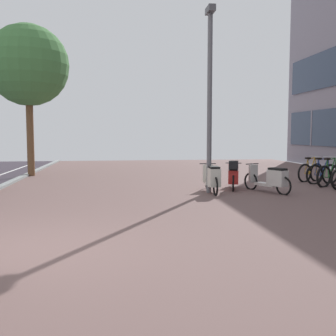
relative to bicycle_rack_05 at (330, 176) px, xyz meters
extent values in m
cube|color=brown|center=(-3.50, -6.19, -0.38)|extent=(14.40, 40.00, 0.05)
cube|color=gray|center=(3.85, 8.61, 1.71)|extent=(0.10, 0.12, 1.93)
torus|color=black|center=(-0.31, -0.15, -0.02)|extent=(0.71, 0.39, 0.75)
cylinder|color=#296630|center=(0.06, 0.03, 0.25)|extent=(0.32, 0.18, 0.66)
cylinder|color=#296630|center=(-0.12, -0.06, 0.22)|extent=(0.15, 0.10, 0.60)
cylinder|color=#296630|center=(0.01, 0.01, 0.55)|extent=(0.40, 0.21, 0.09)
cylinder|color=#296630|center=(-0.19, -0.09, -0.05)|extent=(0.26, 0.14, 0.08)
cylinder|color=#296630|center=(-0.24, -0.12, 0.25)|extent=(0.17, 0.10, 0.55)
cylinder|color=#296630|center=(0.26, 0.12, 0.27)|extent=(0.15, 0.09, 0.60)
cube|color=black|center=(-0.17, -0.08, 0.56)|extent=(0.24, 0.18, 0.06)
cylinder|color=#ADADB2|center=(0.20, 0.10, 0.62)|extent=(0.23, 0.44, 0.02)
torus|color=black|center=(-0.22, 0.62, -0.04)|extent=(0.72, 0.21, 0.72)
torus|color=black|center=(0.42, 0.74, -0.04)|extent=(0.72, 0.21, 0.72)
cylinder|color=navy|center=(0.17, 0.69, 0.22)|extent=(0.32, 0.10, 0.63)
cylinder|color=navy|center=(-0.03, 0.65, 0.20)|extent=(0.14, 0.06, 0.57)
cylinder|color=navy|center=(0.12, 0.68, 0.51)|extent=(0.40, 0.11, 0.08)
cylinder|color=navy|center=(-0.10, 0.64, -0.06)|extent=(0.26, 0.08, 0.08)
cylinder|color=navy|center=(-0.15, 0.63, 0.22)|extent=(0.17, 0.06, 0.52)
cylinder|color=navy|center=(0.37, 0.73, 0.25)|extent=(0.15, 0.06, 0.57)
cube|color=black|center=(-0.08, 0.64, 0.52)|extent=(0.23, 0.13, 0.06)
cylinder|color=#ADADB2|center=(0.31, 0.72, 0.58)|extent=(0.11, 0.48, 0.02)
torus|color=black|center=(-0.27, 1.24, -0.04)|extent=(0.67, 0.33, 0.70)
torus|color=black|center=(0.32, 1.47, -0.04)|extent=(0.67, 0.33, 0.70)
cylinder|color=#BE861B|center=(0.08, 1.38, 0.21)|extent=(0.30, 0.15, 0.61)
cylinder|color=#BE861B|center=(-0.09, 1.31, 0.18)|extent=(0.14, 0.08, 0.56)
cylinder|color=#BE861B|center=(0.04, 1.36, 0.48)|extent=(0.37, 0.18, 0.08)
cylinder|color=#BE861B|center=(-0.16, 1.28, -0.07)|extent=(0.24, 0.12, 0.08)
cylinder|color=#BE861B|center=(-0.20, 1.26, 0.21)|extent=(0.16, 0.08, 0.51)
cylinder|color=#BE861B|center=(0.26, 1.45, 0.23)|extent=(0.14, 0.08, 0.56)
cube|color=black|center=(-0.14, 1.29, 0.50)|extent=(0.24, 0.17, 0.06)
cylinder|color=#ADADB2|center=(0.21, 1.43, 0.56)|extent=(0.20, 0.45, 0.02)
torus|color=black|center=(-3.52, -0.67, -0.12)|extent=(0.21, 0.52, 0.53)
torus|color=black|center=(-3.13, 0.58, -0.12)|extent=(0.21, 0.52, 0.53)
cube|color=#B02220|center=(-3.33, -0.05, -0.14)|extent=(0.48, 0.78, 0.08)
cube|color=#B02220|center=(-3.45, -0.45, 0.06)|extent=(0.46, 0.64, 0.41)
cube|color=black|center=(-3.45, -0.45, 0.30)|extent=(0.40, 0.58, 0.06)
cylinder|color=#B02220|center=(-3.14, 0.56, 0.14)|extent=(0.10, 0.14, 0.53)
cube|color=#B02220|center=(-3.16, 0.49, 0.12)|extent=(0.33, 0.17, 0.53)
cylinder|color=black|center=(-3.15, 0.53, 0.41)|extent=(0.51, 0.18, 0.03)
cube|color=black|center=(-3.54, -0.72, 0.45)|extent=(0.35, 0.35, 0.24)
torus|color=black|center=(-2.30, -1.50, -0.11)|extent=(0.29, 0.53, 0.56)
torus|color=black|center=(-2.85, -0.33, -0.11)|extent=(0.29, 0.53, 0.56)
cube|color=silver|center=(-2.57, -0.92, -0.13)|extent=(0.56, 0.77, 0.08)
cube|color=silver|center=(-2.40, -1.29, 0.10)|extent=(0.51, 0.64, 0.46)
cube|color=black|center=(-2.40, -1.29, 0.36)|extent=(0.46, 0.58, 0.06)
cylinder|color=silver|center=(-2.84, -0.36, 0.17)|extent=(0.11, 0.14, 0.56)
cube|color=silver|center=(-2.81, -0.42, 0.14)|extent=(0.32, 0.21, 0.55)
cylinder|color=black|center=(-2.83, -0.38, 0.45)|extent=(0.48, 0.25, 0.03)
torus|color=black|center=(-4.24, -1.32, -0.11)|extent=(0.08, 0.56, 0.56)
torus|color=black|center=(-4.18, -0.10, -0.11)|extent=(0.08, 0.56, 0.56)
cube|color=beige|center=(-4.21, -0.71, -0.13)|extent=(0.31, 0.70, 0.08)
cube|color=beige|center=(-4.23, -1.10, 0.13)|extent=(0.33, 0.55, 0.52)
cube|color=black|center=(-4.23, -1.10, 0.41)|extent=(0.28, 0.50, 0.06)
cylinder|color=beige|center=(-4.18, -0.12, 0.17)|extent=(0.08, 0.12, 0.56)
cube|color=beige|center=(-4.19, -0.20, 0.14)|extent=(0.32, 0.09, 0.55)
cylinder|color=black|center=(-4.18, -0.15, 0.45)|extent=(0.52, 0.05, 0.03)
cylinder|color=slate|center=(-4.31, -0.81, 2.21)|extent=(0.14, 0.14, 5.13)
cube|color=#4C4C51|center=(-4.31, -0.81, 4.89)|extent=(0.20, 0.52, 0.18)
cylinder|color=brown|center=(-10.52, 4.74, 1.33)|extent=(0.29, 0.29, 3.37)
sphere|color=#457A3F|center=(-10.52, 4.74, 4.16)|extent=(3.28, 3.28, 3.28)
camera|label=1|loc=(-7.02, -11.95, 1.36)|focal=41.60mm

